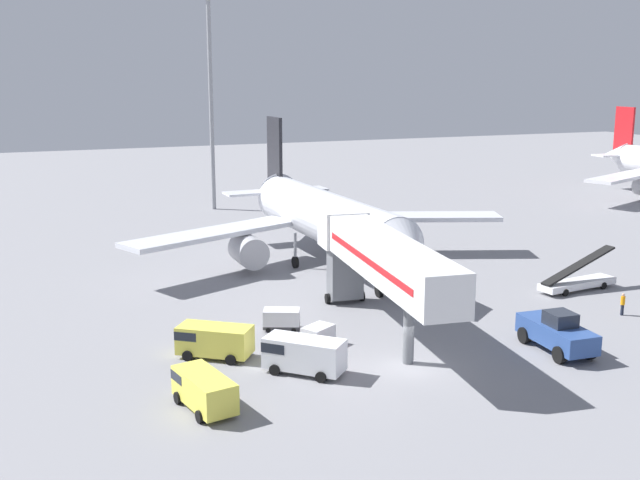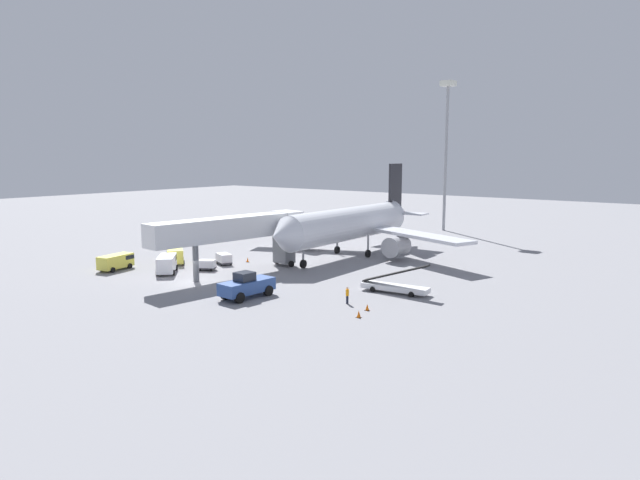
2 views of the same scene
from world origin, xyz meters
name	(u,v)px [view 1 (image 1 of 2)]	position (x,y,z in m)	size (l,w,h in m)	color
ground_plane	(407,367)	(0.00, 0.00, 0.00)	(300.00, 300.00, 0.00)	gray
airplane_at_gate	(324,218)	(4.94, 25.66, 4.62)	(38.17, 33.93, 13.24)	silver
jet_bridge	(377,256)	(1.15, 6.73, 5.48)	(5.83, 21.78, 7.25)	silver
pushback_tug	(557,332)	(10.42, -1.14, 1.27)	(2.92, 6.17, 2.74)	#2D4C8E
belt_loader_truck	(577,281)	(21.50, 10.03, 0.78)	(7.53, 2.62, 3.42)	white
service_van_rear_left	(203,389)	(-13.11, -1.14, 1.12)	(2.80, 4.90, 1.95)	#E5DB4C
service_van_far_right	(302,353)	(-6.35, 1.59, 1.25)	(4.85, 4.81, 2.19)	white
service_van_near_right	(213,339)	(-10.69, 6.23, 1.19)	(5.00, 4.44, 2.07)	#E5DB4C
baggage_cart_outer_right	(282,318)	(-4.81, 9.73, 0.82)	(2.93, 2.37, 1.48)	#38383D
baggage_cart_far_center	(318,335)	(-3.63, 5.71, 0.75)	(2.52, 2.28, 1.34)	#38383D
ground_crew_worker_foreground	(623,304)	(20.02, 3.25, 0.90)	(0.46, 0.46, 1.70)	#1E2333
safety_cone_bravo	(284,311)	(-3.53, 12.92, 0.31)	(0.41, 0.41, 0.63)	black
apron_light_mast	(210,60)	(3.25, 60.03, 19.44)	(2.40, 2.40, 28.47)	#93969B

